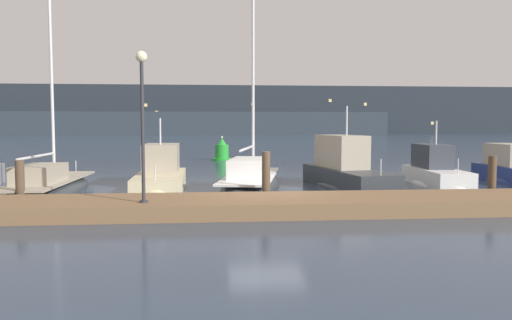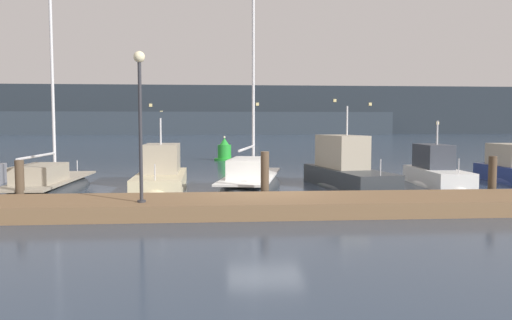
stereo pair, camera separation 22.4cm
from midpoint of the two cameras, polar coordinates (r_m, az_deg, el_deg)
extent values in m
plane|color=#2D3D51|center=(16.68, 1.43, -5.06)|extent=(400.00, 400.00, 0.00)
cube|color=brown|center=(15.11, 2.04, -5.16)|extent=(41.53, 2.80, 0.45)
cylinder|color=#4C3D2D|center=(17.70, -25.06, -2.45)|extent=(0.28, 0.28, 1.51)
cylinder|color=#4C3D2D|center=(16.65, 1.40, -2.04)|extent=(0.28, 0.28, 1.75)
cylinder|color=#4C3D2D|center=(19.16, 25.69, -1.92)|extent=(0.28, 0.28, 1.56)
ellipsoid|color=#2D3338|center=(20.95, -22.19, -3.49)|extent=(2.31, 8.01, 1.12)
cube|color=#A39984|center=(20.89, -22.23, -2.15)|extent=(1.94, 6.73, 0.08)
cube|color=#A39984|center=(19.95, -23.13, -1.41)|extent=(1.36, 2.57, 0.64)
cylinder|color=silver|center=(21.57, -22.05, 11.44)|extent=(0.12, 0.12, 10.05)
cylinder|color=silver|center=(19.69, -23.40, 0.42)|extent=(0.14, 3.64, 0.09)
cylinder|color=silver|center=(24.36, -19.51, -0.64)|extent=(0.04, 0.04, 0.50)
ellipsoid|color=beige|center=(21.32, -10.49, -3.12)|extent=(2.28, 6.23, 1.25)
cube|color=beige|center=(21.28, -10.51, -2.32)|extent=(2.09, 5.61, 0.60)
cube|color=#A39984|center=(21.81, -10.41, 0.22)|extent=(1.51, 2.75, 1.21)
cube|color=black|center=(23.03, -10.18, 0.88)|extent=(1.28, 0.28, 0.54)
cylinder|color=silver|center=(21.28, -10.55, 3.24)|extent=(0.07, 0.07, 1.11)
cylinder|color=silver|center=(18.65, -11.15, -1.38)|extent=(0.04, 0.04, 0.60)
ellipsoid|color=#2D3338|center=(20.69, -0.21, -3.27)|extent=(3.83, 8.59, 1.39)
cube|color=silver|center=(20.63, -0.21, -1.81)|extent=(3.22, 7.22, 0.08)
cube|color=silver|center=(19.60, -0.55, -0.90)|extent=(1.85, 2.87, 0.75)
cylinder|color=silver|center=(21.35, 0.00, 11.45)|extent=(0.12, 0.12, 9.72)
cylinder|color=silver|center=(19.16, -0.70, 1.36)|extent=(0.88, 4.05, 0.09)
cylinder|color=silver|center=(24.39, 0.84, -0.30)|extent=(0.04, 0.04, 0.50)
ellipsoid|color=#2D3338|center=(21.23, 10.72, -3.15)|extent=(2.99, 6.89, 0.95)
cube|color=#2D3338|center=(21.18, 10.73, -2.08)|extent=(2.73, 6.21, 0.80)
cube|color=#A39984|center=(21.70, 10.03, 0.97)|extent=(1.77, 3.11, 1.39)
cube|color=black|center=(22.92, 8.68, 1.67)|extent=(1.17, 0.46, 0.62)
cylinder|color=silver|center=(21.19, 10.67, 4.43)|extent=(0.07, 0.07, 1.23)
cylinder|color=silver|center=(18.63, 14.38, -0.82)|extent=(0.04, 0.04, 0.60)
ellipsoid|color=white|center=(23.03, 20.22, -2.77)|extent=(1.88, 5.11, 0.99)
cube|color=white|center=(22.99, 20.25, -1.87)|extent=(1.73, 4.60, 0.73)
cube|color=#333842|center=(23.38, 19.84, 0.42)|extent=(1.22, 2.27, 1.04)
cube|color=black|center=(24.31, 18.98, 0.94)|extent=(0.99, 0.27, 0.47)
cylinder|color=silver|center=(22.97, 20.27, 2.94)|extent=(0.07, 0.07, 1.04)
cylinder|color=silver|center=(20.99, 22.44, -0.65)|extent=(0.04, 0.04, 0.60)
cube|color=#A39984|center=(25.98, 27.29, 0.53)|extent=(1.26, 2.35, 1.02)
cube|color=black|center=(26.89, 26.16, 1.00)|extent=(1.08, 0.24, 0.46)
cylinder|color=green|center=(36.74, -3.45, 0.08)|extent=(1.48, 1.48, 0.16)
cylinder|color=green|center=(36.70, -3.46, 0.98)|extent=(0.99, 0.99, 0.99)
cone|color=green|center=(36.67, -3.46, 2.14)|extent=(0.69, 0.69, 0.50)
sphere|color=#F9EAB7|center=(36.66, -3.46, 2.61)|extent=(0.16, 0.16, 0.16)
cylinder|color=#2D2D33|center=(14.52, -12.51, -4.62)|extent=(0.24, 0.24, 0.06)
cylinder|color=#2D2D33|center=(14.36, -12.63, 3.18)|extent=(0.10, 0.10, 3.88)
sphere|color=#F9EAB7|center=(14.48, -12.77, 11.43)|extent=(0.32, 0.32, 0.32)
cube|color=#232B33|center=(140.11, -3.83, 5.66)|extent=(240.00, 16.00, 12.92)
cube|color=#2C363F|center=(132.78, -16.21, 4.05)|extent=(144.00, 10.00, 5.76)
cube|color=#F4DB8C|center=(138.44, 12.97, 6.24)|extent=(0.80, 0.10, 0.80)
cube|color=#F4DB8C|center=(133.17, -11.90, 6.14)|extent=(0.80, 0.10, 0.80)
cube|color=#F4DB8C|center=(145.12, 20.09, 3.98)|extent=(0.80, 0.10, 0.80)
cube|color=#F4DB8C|center=(132.55, 0.21, 6.40)|extent=(0.80, 0.10, 0.80)
cube|color=#F4DB8C|center=(132.79, -10.71, 5.37)|extent=(0.80, 0.10, 0.80)
cube|color=#F4DB8C|center=(135.90, 9.05, 6.73)|extent=(0.80, 0.10, 0.80)
camera|label=1|loc=(0.11, -89.69, 0.02)|focal=35.00mm
camera|label=2|loc=(0.11, 90.31, -0.02)|focal=35.00mm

